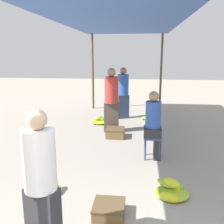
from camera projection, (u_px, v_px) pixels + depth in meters
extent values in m
cylinder|color=brown|center=(93.00, 72.00, 9.42)|extent=(0.08, 0.08, 2.79)
cylinder|color=brown|center=(161.00, 73.00, 9.14)|extent=(0.08, 0.08, 2.79)
cube|color=#33569E|center=(117.00, 17.00, 5.24)|extent=(2.94, 8.09, 0.04)
cube|color=#2D2D33|center=(44.00, 220.00, 2.60)|extent=(0.38, 0.28, 0.72)
cylinder|color=white|center=(39.00, 160.00, 2.45)|extent=(0.41, 0.41, 0.62)
sphere|color=tan|center=(36.00, 119.00, 2.36)|extent=(0.20, 0.20, 0.20)
cube|color=#384C84|center=(152.00, 137.00, 4.96)|extent=(0.34, 0.34, 0.04)
cylinder|color=#384C84|center=(145.00, 150.00, 4.90)|extent=(0.04, 0.04, 0.42)
cylinder|color=#384C84|center=(159.00, 151.00, 4.87)|extent=(0.04, 0.04, 0.42)
cylinder|color=#384C84|center=(145.00, 145.00, 5.16)|extent=(0.04, 0.04, 0.42)
cylinder|color=#384C84|center=(158.00, 146.00, 5.13)|extent=(0.04, 0.04, 0.42)
cube|color=#2D2D33|center=(157.00, 147.00, 5.00)|extent=(0.15, 0.31, 0.46)
cube|color=#2D2D33|center=(153.00, 132.00, 4.94)|extent=(0.35, 0.35, 0.18)
cylinder|color=#3359B2|center=(153.00, 115.00, 4.86)|extent=(0.31, 0.31, 0.52)
sphere|color=tan|center=(154.00, 96.00, 4.78)|extent=(0.20, 0.20, 0.20)
ellipsoid|color=yellow|center=(44.00, 188.00, 3.75)|extent=(0.35, 0.18, 0.13)
ellipsoid|color=#B4CC2C|center=(44.00, 185.00, 3.75)|extent=(0.17, 0.31, 0.12)
ellipsoid|color=#C3D229|center=(42.00, 192.00, 3.65)|extent=(0.23, 0.25, 0.15)
ellipsoid|color=#B8CE2B|center=(49.00, 188.00, 3.72)|extent=(0.17, 0.33, 0.12)
ellipsoid|color=#BED02A|center=(52.00, 183.00, 3.75)|extent=(0.20, 0.29, 0.12)
ellipsoid|color=yellow|center=(50.00, 190.00, 3.76)|extent=(0.35, 0.31, 0.10)
ellipsoid|color=#97C131|center=(99.00, 118.00, 7.59)|extent=(0.27, 0.32, 0.10)
ellipsoid|color=#94C032|center=(103.00, 119.00, 7.68)|extent=(0.24, 0.20, 0.14)
ellipsoid|color=yellow|center=(103.00, 120.00, 7.67)|extent=(0.20, 0.24, 0.14)
ellipsoid|color=#8ABB33|center=(102.00, 119.00, 7.58)|extent=(0.26, 0.23, 0.10)
ellipsoid|color=yellow|center=(98.00, 119.00, 7.60)|extent=(0.28, 0.29, 0.12)
ellipsoid|color=#C4D329|center=(100.00, 122.00, 7.57)|extent=(0.54, 0.47, 0.10)
ellipsoid|color=#C8D428|center=(172.00, 183.00, 3.63)|extent=(0.28, 0.28, 0.14)
ellipsoid|color=yellow|center=(169.00, 197.00, 3.53)|extent=(0.32, 0.24, 0.13)
ellipsoid|color=#9CC330|center=(171.00, 185.00, 3.78)|extent=(0.26, 0.25, 0.11)
ellipsoid|color=#A2C52F|center=(165.00, 183.00, 3.77)|extent=(0.30, 0.33, 0.09)
ellipsoid|color=#73B238|center=(176.00, 185.00, 3.82)|extent=(0.29, 0.30, 0.11)
ellipsoid|color=#8BBC33|center=(169.00, 182.00, 3.74)|extent=(0.24, 0.13, 0.13)
ellipsoid|color=yellow|center=(175.00, 189.00, 3.73)|extent=(0.23, 0.26, 0.12)
ellipsoid|color=#99C131|center=(171.00, 193.00, 3.67)|extent=(0.51, 0.45, 0.10)
ellipsoid|color=yellow|center=(149.00, 116.00, 7.97)|extent=(0.28, 0.18, 0.11)
ellipsoid|color=#94C032|center=(155.00, 118.00, 7.99)|extent=(0.24, 0.27, 0.12)
ellipsoid|color=#92BF32|center=(154.00, 118.00, 8.00)|extent=(0.31, 0.27, 0.14)
ellipsoid|color=#B6CD2C|center=(145.00, 118.00, 7.98)|extent=(0.26, 0.22, 0.11)
ellipsoid|color=#B5CD2C|center=(146.00, 118.00, 7.97)|extent=(0.21, 0.25, 0.11)
ellipsoid|color=#A7C72E|center=(150.00, 115.00, 8.02)|extent=(0.26, 0.22, 0.09)
ellipsoid|color=#89BB34|center=(150.00, 118.00, 8.01)|extent=(0.43, 0.38, 0.10)
cube|color=brown|center=(115.00, 133.00, 6.31)|extent=(0.44, 0.44, 0.21)
cube|color=brown|center=(115.00, 129.00, 6.28)|extent=(0.46, 0.46, 0.02)
cube|color=brown|center=(109.00, 211.00, 3.21)|extent=(0.39, 0.39, 0.15)
cube|color=brown|center=(109.00, 205.00, 3.19)|extent=(0.41, 0.41, 0.02)
cube|color=#384766|center=(123.00, 107.00, 8.14)|extent=(0.42, 0.33, 0.77)
cylinder|color=#3359B2|center=(123.00, 85.00, 7.98)|extent=(0.46, 0.46, 0.67)
sphere|color=#9E704C|center=(123.00, 71.00, 7.88)|extent=(0.22, 0.22, 0.22)
cube|color=#4C4238|center=(111.00, 117.00, 6.70)|extent=(0.38, 0.22, 0.79)
cylinder|color=#BF3833|center=(111.00, 90.00, 6.53)|extent=(0.37, 0.37, 0.69)
sphere|color=tan|center=(111.00, 72.00, 6.43)|extent=(0.22, 0.22, 0.22)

